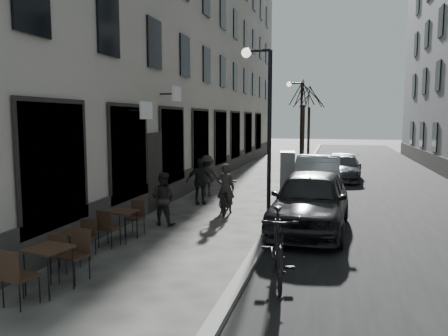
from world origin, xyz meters
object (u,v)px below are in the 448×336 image
at_px(car_near, 310,200).
at_px(car_mid, 318,176).
at_px(streetlamp_near, 264,115).
at_px(tree_far, 309,97).
at_px(bistro_set_b, 74,244).
at_px(pedestrian_mid, 207,176).
at_px(tree_near, 304,92).
at_px(utility_cabinet, 287,171).
at_px(car_far, 343,168).
at_px(bistro_set_c, 122,222).
at_px(pedestrian_near, 163,198).
at_px(bistro_set_a, 49,265).
at_px(moped, 278,246).
at_px(pedestrian_far, 200,181).
at_px(bicycle, 226,198).
at_px(streetlamp_far, 298,117).

bearing_deg(car_near, car_mid, 93.22).
height_order(streetlamp_near, tree_far, tree_far).
height_order(bistro_set_b, pedestrian_mid, pedestrian_mid).
xyz_separation_m(tree_near, pedestrian_mid, (-2.93, -11.14, -3.85)).
distance_m(utility_cabinet, car_far, 4.52).
height_order(pedestrian_mid, car_mid, pedestrian_mid).
relative_size(bistro_set_c, pedestrian_near, 1.01).
xyz_separation_m(streetlamp_near, bistro_set_a, (-2.81, -6.15, -2.66)).
bearing_deg(car_near, moped, -91.98).
height_order(tree_far, bistro_set_a, tree_far).
bearing_deg(bistro_set_b, pedestrian_near, 76.27).
bearing_deg(pedestrian_far, moped, -93.65).
bearing_deg(utility_cabinet, car_far, 51.80).
height_order(streetlamp_near, pedestrian_far, streetlamp_near).
bearing_deg(pedestrian_far, bistro_set_b, -127.12).
bearing_deg(pedestrian_near, tree_near, -95.11).
xyz_separation_m(utility_cabinet, bicycle, (-1.46, -5.03, -0.34)).
relative_size(tree_far, utility_cabinet, 3.42).
relative_size(pedestrian_far, car_mid, 0.34).
relative_size(streetlamp_near, pedestrian_near, 3.30).
bearing_deg(bistro_set_a, bistro_set_c, 105.99).
distance_m(bicycle, moped, 6.13).
bearing_deg(streetlamp_near, moped, -77.36).
bearing_deg(pedestrian_mid, utility_cabinet, -155.06).
xyz_separation_m(streetlamp_far, bistro_set_a, (-2.81, -18.15, -2.66)).
bearing_deg(tree_far, bistro_set_c, -97.62).
height_order(streetlamp_far, bistro_set_a, streetlamp_far).
bearing_deg(moped, streetlamp_near, 92.84).
height_order(pedestrian_mid, car_far, pedestrian_mid).
xyz_separation_m(bistro_set_a, moped, (3.85, 1.49, 0.19)).
xyz_separation_m(streetlamp_near, bistro_set_c, (-3.11, -2.81, -2.69)).
bearing_deg(tree_far, pedestrian_near, -97.32).
distance_m(streetlamp_near, bistro_set_b, 6.33).
relative_size(streetlamp_near, bistro_set_c, 3.25).
bearing_deg(streetlamp_near, tree_far, 89.80).
bearing_deg(car_mid, pedestrian_mid, -167.08).
relative_size(bistro_set_b, bistro_set_c, 0.89).
xyz_separation_m(pedestrian_mid, moped, (3.90, -8.51, -0.12)).
xyz_separation_m(bistro_set_b, moped, (4.32, 0.01, 0.27)).
xyz_separation_m(pedestrian_near, moped, (3.80, -3.66, -0.08)).
relative_size(bistro_set_a, pedestrian_near, 1.10).
bearing_deg(bistro_set_c, car_mid, 65.67).
height_order(streetlamp_near, utility_cabinet, streetlamp_near).
bearing_deg(car_mid, car_near, -89.45).
relative_size(bistro_set_c, moped, 0.69).
bearing_deg(car_far, car_mid, -98.34).
height_order(bistro_set_b, pedestrian_far, pedestrian_far).
bearing_deg(bicycle, bistro_set_a, 70.04).
height_order(bistro_set_c, car_mid, car_mid).
height_order(bistro_set_b, pedestrian_near, pedestrian_near).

